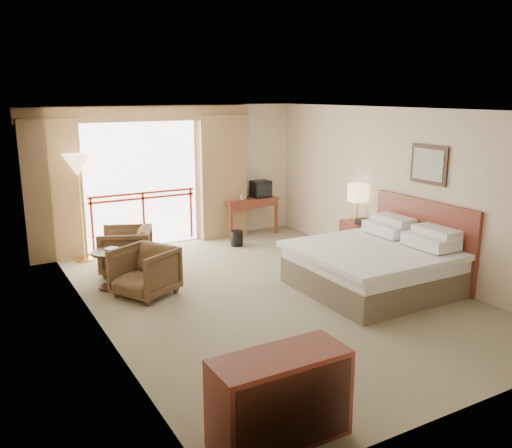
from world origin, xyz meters
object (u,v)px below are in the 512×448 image
tv (261,189)px  table_lamp (358,193)px  armchair_near (146,295)px  desk (247,206)px  nightstand (358,239)px  floor_lamp (77,169)px  dresser (280,398)px  wastebasket (237,238)px  armchair_far (127,272)px  bed (375,265)px  side_table (110,263)px

tv → table_lamp: bearing=-53.7°
armchair_near → desk: bearing=100.7°
nightstand → floor_lamp: floor_lamp is taller
desk → armchair_near: bearing=-140.5°
table_lamp → dresser: size_ratio=0.55×
nightstand → floor_lamp: size_ratio=0.35×
wastebasket → armchair_far: armchair_far is taller
bed → side_table: 4.04m
bed → armchair_far: bed is taller
wastebasket → floor_lamp: 3.23m
wastebasket → armchair_near: 2.96m
bed → tv: size_ratio=5.48×
bed → armchair_far: 4.08m
armchair_near → bed: bearing=36.8°
nightstand → dresser: dresser is taller
bed → wastebasket: (-0.72, 3.17, -0.23)m
table_lamp → armchair_far: size_ratio=0.78×
bed → armchair_near: 3.48m
armchair_near → dresser: dresser is taller
wastebasket → floor_lamp: (-2.83, 0.51, 1.49)m
side_table → dresser: 4.47m
armchair_far → dresser: size_ratio=0.70×
floor_lamp → desk: bearing=4.4°
table_lamp → tv: 2.47m
table_lamp → side_table: table_lamp is taller
tv → wastebasket: bearing=-122.0°
armchair_far → dresser: (-0.16, -5.10, 0.40)m
desk → side_table: (-3.43, -1.92, -0.20)m
nightstand → wastebasket: bearing=137.7°
table_lamp → side_table: (-4.37, 0.51, -0.76)m
nightstand → tv: tv is taller
armchair_far → nightstand: bearing=95.9°
tv → dresser: 7.23m
armchair_near → dresser: (-0.09, -3.91, 0.40)m
nightstand → tv: (-0.64, 2.43, 0.61)m
side_table → tv: bearing=26.5°
table_lamp → nightstand: bearing=-90.0°
bed → armchair_near: (-3.14, 1.46, -0.38)m
nightstand → armchair_far: (-3.95, 1.20, -0.33)m
dresser → armchair_far: bearing=87.5°
side_table → armchair_far: bearing=56.0°
table_lamp → wastebasket: (-1.59, 1.66, -1.01)m
table_lamp → desk: size_ratio=0.55×
table_lamp → bed: bearing=-120.0°
wastebasket → armchair_far: size_ratio=0.36×
bed → table_lamp: bearing=60.0°
bed → desk: 3.95m
desk → floor_lamp: floor_lamp is taller
wastebasket → side_table: size_ratio=0.52×
bed → tv: (0.23, 3.88, 0.57)m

